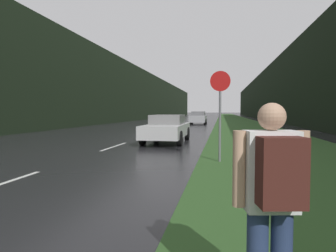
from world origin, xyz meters
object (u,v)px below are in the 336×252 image
stop_sign (220,108)px  hitchhiker_with_backpack (272,197)px  car_passing_near (167,128)px  car_passing_far (198,118)px

stop_sign → hitchhiker_with_backpack: stop_sign is taller
car_passing_near → hitchhiker_with_backpack: bearing=103.8°
stop_sign → hitchhiker_with_backpack: 6.93m
stop_sign → car_passing_far: 25.68m
hitchhiker_with_backpack → car_passing_near: hitchhiker_with_backpack is taller
hitchhiker_with_backpack → car_passing_near: 12.62m
car_passing_near → stop_sign: bearing=115.8°
car_passing_near → car_passing_far: 20.16m
car_passing_near → car_passing_far: car_passing_far is taller
stop_sign → car_passing_near: size_ratio=0.58×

